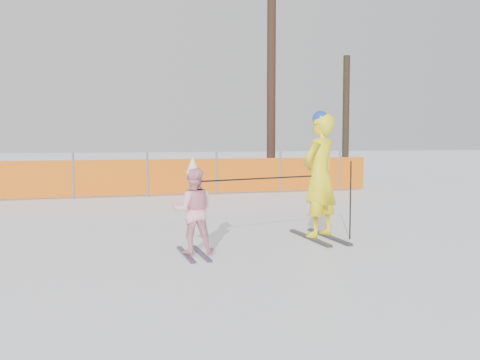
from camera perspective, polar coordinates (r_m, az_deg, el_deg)
The scene contains 6 objects.
ground at distance 7.71m, azimuth 1.09°, elevation -7.71°, with size 120.00×120.00×0.00m, color white.
adult at distance 8.72m, azimuth 8.51°, elevation 0.54°, with size 0.86×1.47×2.07m.
child at distance 7.45m, azimuth -5.03°, elevation -3.20°, with size 0.64×1.05×1.38m.
ski_poles at distance 8.27m, azimuth 6.07°, elevation -0.76°, with size 2.57×0.58×1.26m.
safety_fence at distance 15.15m, azimuth -15.90°, elevation 0.20°, with size 16.87×0.06×1.25m.
tree_trunks at distance 20.16m, azimuth 6.28°, elevation 8.74°, with size 3.94×1.56×7.04m.
Camera 1 is at (-2.33, -7.16, 1.61)m, focal length 40.00 mm.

